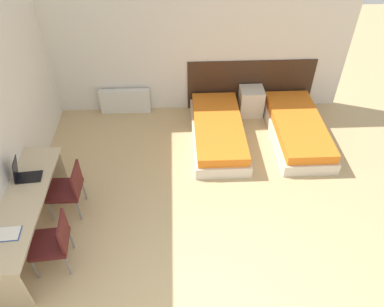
% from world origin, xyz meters
% --- Properties ---
extents(wall_back, '(6.05, 0.05, 2.70)m').
position_xyz_m(wall_back, '(0.00, 4.56, 1.35)').
color(wall_back, silver).
rests_on(wall_back, ground_plane).
extents(wall_left, '(0.05, 5.54, 2.70)m').
position_xyz_m(wall_left, '(-2.55, 2.27, 1.35)').
color(wall_left, silver).
rests_on(wall_left, ground_plane).
extents(headboard_panel, '(2.47, 0.03, 1.03)m').
position_xyz_m(headboard_panel, '(1.24, 4.53, 0.51)').
color(headboard_panel, '#382316').
rests_on(headboard_panel, ground_plane).
extents(bed_near_window, '(0.93, 2.04, 0.39)m').
position_xyz_m(bed_near_window, '(0.52, 3.48, 0.19)').
color(bed_near_window, beige).
rests_on(bed_near_window, ground_plane).
extents(bed_near_door, '(0.93, 2.04, 0.39)m').
position_xyz_m(bed_near_door, '(1.96, 3.48, 0.19)').
color(bed_near_door, beige).
rests_on(bed_near_door, ground_plane).
extents(nightstand, '(0.45, 0.41, 0.55)m').
position_xyz_m(nightstand, '(1.24, 4.29, 0.27)').
color(nightstand, beige).
rests_on(nightstand, ground_plane).
extents(radiator, '(0.98, 0.12, 0.51)m').
position_xyz_m(radiator, '(-1.23, 4.44, 0.25)').
color(radiator, silver).
rests_on(radiator, ground_plane).
extents(desk, '(0.55, 2.12, 0.73)m').
position_xyz_m(desk, '(-2.25, 1.47, 0.58)').
color(desk, '#C6B28E').
rests_on(desk, ground_plane).
extents(chair_near_laptop, '(0.47, 0.47, 0.83)m').
position_xyz_m(chair_near_laptop, '(-1.80, 1.93, 0.47)').
color(chair_near_laptop, '#511919').
rests_on(chair_near_laptop, ground_plane).
extents(chair_near_notebook, '(0.50, 0.50, 0.83)m').
position_xyz_m(chair_near_notebook, '(-1.80, 1.02, 0.47)').
color(chair_near_notebook, '#511919').
rests_on(chair_near_notebook, ground_plane).
extents(laptop, '(0.36, 0.25, 0.35)m').
position_xyz_m(laptop, '(-2.31, 1.90, 0.80)').
color(laptop, black).
rests_on(laptop, desk).
extents(open_notebook, '(0.31, 0.23, 0.02)m').
position_xyz_m(open_notebook, '(-2.26, 0.96, 0.74)').
color(open_notebook, '#1E4793').
rests_on(open_notebook, desk).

